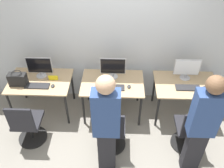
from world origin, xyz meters
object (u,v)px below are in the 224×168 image
keyboard_right (188,88)px  mouse_right (205,88)px  keyboard_center (112,87)px  handbag (18,79)px  monitor_left (40,67)px  monitor_right (187,69)px  person_center (106,124)px  office_chair_right (190,132)px  office_chair_left (28,126)px  office_chair_center (111,132)px  keyboard_left (37,86)px  monitor_center (113,67)px  mouse_left (53,86)px  person_right (202,124)px  mouse_center (129,87)px

keyboard_right → mouse_right: 0.29m
keyboard_center → handbag: size_ratio=1.38×
monitor_left → monitor_right: bearing=0.8°
person_center → office_chair_right: person_center is taller
office_chair_left → office_chair_center: bearing=-3.3°
keyboard_left → person_center: bearing=-39.7°
office_chair_left → handbag: handbag is taller
monitor_center → office_chair_right: size_ratio=0.49×
person_center → mouse_right: 1.95m
keyboard_left → office_chair_center: bearing=-27.3°
mouse_left → monitor_right: 2.32m
mouse_right → handbag: 3.17m
monitor_center → office_chair_right: monitor_center is taller
keyboard_left → handbag: (-0.32, 0.04, 0.11)m
mouse_left → keyboard_left: bearing=-179.4°
monitor_left → office_chair_right: monitor_left is taller
keyboard_right → person_right: person_right is taller
mouse_center → mouse_right: 1.28m
person_right → monitor_center: bearing=133.2°
monitor_right → handbag: (-2.88, -0.28, -0.09)m
handbag → monitor_center: bearing=9.6°
mouse_left → monitor_center: bearing=17.0°
mouse_left → office_chair_center: size_ratio=0.10×
handbag → keyboard_left: bearing=-7.1°
keyboard_right → monitor_center: bearing=168.2°
office_chair_left → monitor_center: bearing=33.8°
monitor_left → keyboard_left: 0.35m
monitor_left → keyboard_center: (1.28, -0.29, -0.19)m
monitor_left → mouse_center: size_ratio=4.93×
keyboard_center → office_chair_right: (1.25, -0.62, -0.35)m
monitor_right → keyboard_right: 0.34m
monitor_left → monitor_center: (1.28, 0.02, 0.00)m
mouse_left → office_chair_center: (1.02, -0.67, -0.36)m
office_chair_right → monitor_center: bearing=143.4°
person_center → person_right: (1.25, 0.05, -0.00)m
office_chair_right → mouse_center: bearing=146.2°
mouse_left → handbag: 0.60m
monitor_right → person_right: (-0.06, -1.30, 0.06)m
mouse_left → person_right: person_right is taller
keyboard_center → office_chair_center: 0.75m
office_chair_right → keyboard_left: bearing=166.3°
keyboard_left → monitor_center: monitor_center is taller
office_chair_left → mouse_right: bearing=12.3°
monitor_left → person_right: size_ratio=0.25×
office_chair_left → mouse_right: size_ratio=10.15×
monitor_center → monitor_right: (1.28, 0.01, 0.00)m
office_chair_center → keyboard_right: 1.50m
office_chair_center → handbag: bearing=156.4°
keyboard_center → office_chair_center: office_chair_center is taller
office_chair_right → person_right: bearing=-95.0°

